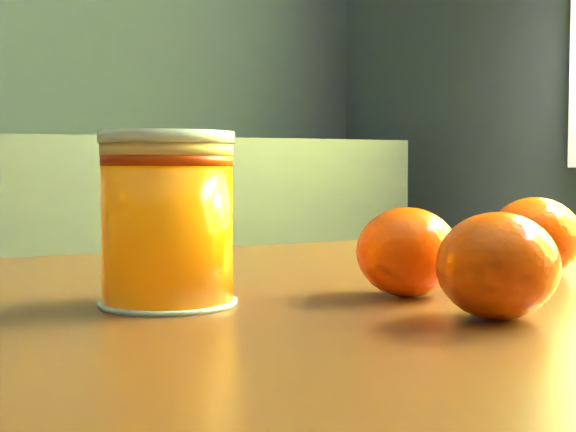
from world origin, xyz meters
name	(u,v)px	position (x,y,z in m)	size (l,w,h in m)	color
juice_glass	(168,220)	(0.72, 0.10, 0.81)	(0.08, 0.08, 0.10)	orange
orange_front	(407,252)	(0.86, 0.07, 0.79)	(0.06, 0.06, 0.06)	#F84804
orange_back	(535,237)	(1.00, 0.10, 0.79)	(0.07, 0.07, 0.06)	#F84804
orange_extra	(497,266)	(0.86, -0.02, 0.79)	(0.06, 0.06, 0.06)	#F84804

